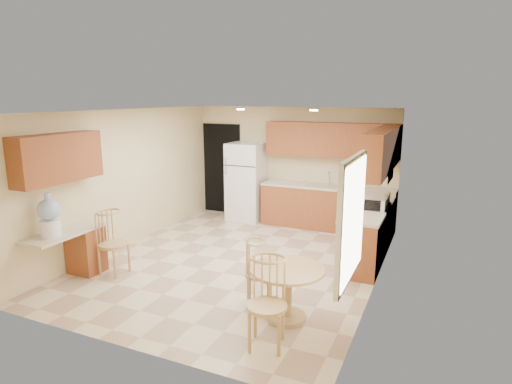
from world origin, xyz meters
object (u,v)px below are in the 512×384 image
at_px(stove, 367,230).
at_px(chair_table_a, 257,268).
at_px(chair_desk, 108,238).
at_px(chair_table_b, 263,298).
at_px(dining_table, 287,286).
at_px(water_crock, 49,217).
at_px(refrigerator, 247,182).

height_order(stove, chair_table_a, stove).
distance_m(chair_table_a, chair_desk, 2.47).
height_order(chair_table_a, chair_table_b, chair_table_b).
height_order(dining_table, chair_table_a, chair_table_a).
distance_m(stove, chair_table_b, 3.41).
bearing_deg(chair_table_b, dining_table, -102.88).
relative_size(chair_table_a, water_crock, 1.37).
height_order(refrigerator, water_crock, refrigerator).
bearing_deg(chair_table_a, chair_table_b, -1.63).
xyz_separation_m(stove, chair_table_a, (-1.01, -2.46, 0.06)).
bearing_deg(refrigerator, dining_table, -58.54).
bearing_deg(chair_table_a, chair_desk, -118.99).
bearing_deg(chair_desk, chair_table_a, 92.63).
distance_m(chair_desk, water_crock, 0.89).
relative_size(refrigerator, dining_table, 1.88).
height_order(stove, chair_table_b, stove).
height_order(chair_table_b, water_crock, water_crock).
bearing_deg(chair_table_b, water_crock, -17.41).
height_order(refrigerator, stove, refrigerator).
distance_m(chair_table_a, chair_table_b, 1.04).
height_order(stove, chair_desk, stove).
bearing_deg(dining_table, water_crock, -171.99).
xyz_separation_m(refrigerator, chair_table_b, (2.35, -4.59, -0.24)).
xyz_separation_m(refrigerator, chair_table_a, (1.87, -3.67, -0.33)).
bearing_deg(chair_table_b, chair_table_a, -75.07).
distance_m(dining_table, water_crock, 3.49).
distance_m(dining_table, chair_desk, 2.96).
bearing_deg(chair_desk, water_crock, -33.57).
height_order(refrigerator, chair_desk, refrigerator).
bearing_deg(chair_table_a, water_crock, -106.98).
bearing_deg(dining_table, chair_table_b, -90.00).
relative_size(chair_table_b, water_crock, 1.61).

